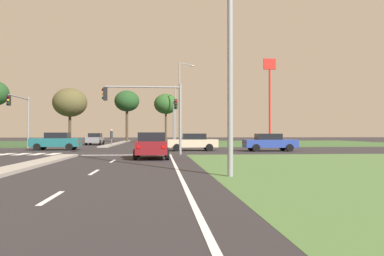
{
  "coord_description": "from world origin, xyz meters",
  "views": [
    {
      "loc": [
        6.11,
        -4.33,
        1.57
      ],
      "look_at": [
        9.62,
        37.19,
        2.12
      ],
      "focal_mm": 35.59,
      "sensor_mm": 36.0,
      "label": 1
    }
  ],
  "objects_px": {
    "street_lamp_near": "(233,14)",
    "pedestrian_at_median": "(112,135)",
    "street_lamp_fourth": "(176,111)",
    "treeline_third": "(70,103)",
    "car_maroon_third": "(152,145)",
    "fastfood_pole_sign": "(270,82)",
    "car_teal_second": "(56,141)",
    "street_lamp_third": "(181,99)",
    "car_blue_fourth": "(270,142)",
    "treeline_fourth": "(127,101)",
    "treeline_fifth": "(166,104)",
    "car_beige_fifth": "(193,142)",
    "traffic_signal_near_right": "(150,105)",
    "car_grey_sixth": "(95,139)",
    "traffic_signal_far_left": "(21,111)",
    "traffic_signal_far_right": "(174,114)"
  },
  "relations": [
    {
      "from": "traffic_signal_far_right",
      "to": "fastfood_pole_sign",
      "type": "bearing_deg",
      "value": 47.7
    },
    {
      "from": "street_lamp_near",
      "to": "treeline_fourth",
      "type": "distance_m",
      "value": 53.55
    },
    {
      "from": "car_beige_fifth",
      "to": "treeline_third",
      "type": "relative_size",
      "value": 0.51
    },
    {
      "from": "car_maroon_third",
      "to": "pedestrian_at_median",
      "type": "xyz_separation_m",
      "value": [
        -5.53,
        24.65,
        0.48
      ]
    },
    {
      "from": "car_teal_second",
      "to": "treeline_fifth",
      "type": "bearing_deg",
      "value": -19.39
    },
    {
      "from": "treeline_third",
      "to": "car_beige_fifth",
      "type": "bearing_deg",
      "value": -59.07
    },
    {
      "from": "car_beige_fifth",
      "to": "traffic_signal_near_right",
      "type": "bearing_deg",
      "value": 147.81
    },
    {
      "from": "car_blue_fourth",
      "to": "traffic_signal_near_right",
      "type": "distance_m",
      "value": 11.49
    },
    {
      "from": "traffic_signal_near_right",
      "to": "street_lamp_near",
      "type": "distance_m",
      "value": 14.8
    },
    {
      "from": "street_lamp_fourth",
      "to": "treeline_third",
      "type": "height_order",
      "value": "street_lamp_fourth"
    },
    {
      "from": "car_teal_second",
      "to": "car_maroon_third",
      "type": "height_order",
      "value": "car_teal_second"
    },
    {
      "from": "traffic_signal_far_left",
      "to": "street_lamp_near",
      "type": "bearing_deg",
      "value": -57.2
    },
    {
      "from": "car_blue_fourth",
      "to": "treeline_third",
      "type": "relative_size",
      "value": 0.52
    },
    {
      "from": "car_grey_sixth",
      "to": "treeline_fourth",
      "type": "height_order",
      "value": "treeline_fourth"
    },
    {
      "from": "pedestrian_at_median",
      "to": "traffic_signal_far_left",
      "type": "bearing_deg",
      "value": -145.45
    },
    {
      "from": "street_lamp_fourth",
      "to": "street_lamp_third",
      "type": "bearing_deg",
      "value": -89.56
    },
    {
      "from": "street_lamp_near",
      "to": "treeline_fifth",
      "type": "relative_size",
      "value": 1.28
    },
    {
      "from": "car_maroon_third",
      "to": "car_grey_sixth",
      "type": "distance_m",
      "value": 28.84
    },
    {
      "from": "car_teal_second",
      "to": "street_lamp_third",
      "type": "bearing_deg",
      "value": -41.56
    },
    {
      "from": "car_teal_second",
      "to": "pedestrian_at_median",
      "type": "height_order",
      "value": "pedestrian_at_median"
    },
    {
      "from": "traffic_signal_far_left",
      "to": "street_lamp_near",
      "type": "height_order",
      "value": "street_lamp_near"
    },
    {
      "from": "car_maroon_third",
      "to": "car_beige_fifth",
      "type": "relative_size",
      "value": 0.97
    },
    {
      "from": "car_grey_sixth",
      "to": "traffic_signal_far_left",
      "type": "distance_m",
      "value": 13.65
    },
    {
      "from": "car_blue_fourth",
      "to": "pedestrian_at_median",
      "type": "bearing_deg",
      "value": -135.77
    },
    {
      "from": "car_teal_second",
      "to": "traffic_signal_near_right",
      "type": "xyz_separation_m",
      "value": [
        8.77,
        -8.13,
        2.82
      ]
    },
    {
      "from": "fastfood_pole_sign",
      "to": "traffic_signal_far_left",
      "type": "bearing_deg",
      "value": -151.52
    },
    {
      "from": "street_lamp_third",
      "to": "treeline_fourth",
      "type": "bearing_deg",
      "value": 116.61
    },
    {
      "from": "car_blue_fourth",
      "to": "traffic_signal_near_right",
      "type": "height_order",
      "value": "traffic_signal_near_right"
    },
    {
      "from": "car_teal_second",
      "to": "fastfood_pole_sign",
      "type": "height_order",
      "value": "fastfood_pole_sign"
    },
    {
      "from": "traffic_signal_near_right",
      "to": "treeline_fifth",
      "type": "height_order",
      "value": "treeline_fifth"
    },
    {
      "from": "street_lamp_fourth",
      "to": "treeline_fourth",
      "type": "distance_m",
      "value": 9.26
    },
    {
      "from": "car_grey_sixth",
      "to": "street_lamp_third",
      "type": "height_order",
      "value": "street_lamp_third"
    },
    {
      "from": "car_blue_fourth",
      "to": "treeline_fourth",
      "type": "bearing_deg",
      "value": -156.08
    },
    {
      "from": "traffic_signal_far_right",
      "to": "treeline_fourth",
      "type": "distance_m",
      "value": 28.61
    },
    {
      "from": "car_maroon_third",
      "to": "fastfood_pole_sign",
      "type": "bearing_deg",
      "value": 62.15
    },
    {
      "from": "treeline_fifth",
      "to": "traffic_signal_near_right",
      "type": "bearing_deg",
      "value": -92.64
    },
    {
      "from": "car_maroon_third",
      "to": "treeline_fifth",
      "type": "distance_m",
      "value": 42.72
    },
    {
      "from": "car_beige_fifth",
      "to": "street_lamp_third",
      "type": "distance_m",
      "value": 16.96
    },
    {
      "from": "street_lamp_fourth",
      "to": "treeline_fifth",
      "type": "distance_m",
      "value": 3.71
    },
    {
      "from": "street_lamp_near",
      "to": "fastfood_pole_sign",
      "type": "xyz_separation_m",
      "value": [
        13.59,
        41.62,
        3.26
      ]
    },
    {
      "from": "street_lamp_third",
      "to": "treeline_third",
      "type": "height_order",
      "value": "street_lamp_third"
    },
    {
      "from": "car_blue_fourth",
      "to": "car_beige_fifth",
      "type": "height_order",
      "value": "car_beige_fifth"
    },
    {
      "from": "car_blue_fourth",
      "to": "street_lamp_near",
      "type": "bearing_deg",
      "value": -20.03
    },
    {
      "from": "car_teal_second",
      "to": "car_beige_fifth",
      "type": "height_order",
      "value": "car_teal_second"
    },
    {
      "from": "car_grey_sixth",
      "to": "street_lamp_third",
      "type": "bearing_deg",
      "value": 172.25
    },
    {
      "from": "car_grey_sixth",
      "to": "traffic_signal_far_right",
      "type": "height_order",
      "value": "traffic_signal_far_right"
    },
    {
      "from": "pedestrian_at_median",
      "to": "street_lamp_third",
      "type": "bearing_deg",
      "value": -5.91
    },
    {
      "from": "traffic_signal_far_left",
      "to": "street_lamp_near",
      "type": "relative_size",
      "value": 0.51
    },
    {
      "from": "traffic_signal_near_right",
      "to": "treeline_third",
      "type": "relative_size",
      "value": 0.66
    },
    {
      "from": "street_lamp_near",
      "to": "pedestrian_at_median",
      "type": "relative_size",
      "value": 5.64
    }
  ]
}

